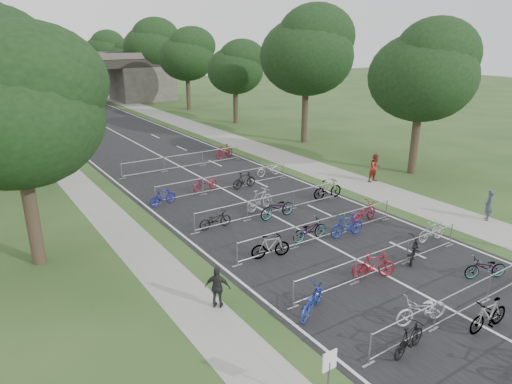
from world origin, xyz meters
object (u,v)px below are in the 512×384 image
Objects in this scene: overpass_bridge at (61,80)px; park_sign at (329,370)px; pedestrian_b at (375,168)px; pedestrian_c at (218,288)px; pedestrian_a at (489,205)px.

park_sign is (-6.80, -62.00, -2.27)m from overpass_bridge.
pedestrian_c is (-16.00, -7.25, -0.16)m from pedestrian_b.
park_sign is 1.16× the size of pedestrian_c.
pedestrian_c is at bearing 90.00° from park_sign.
overpass_bridge is 18.87× the size of pedestrian_a.
pedestrian_b is at bearing -131.74° from pedestrian_a.
park_sign is at bearing 131.26° from pedestrian_c.
pedestrian_c is at bearing -96.89° from overpass_bridge.
overpass_bridge is 56.73m from pedestrian_c.
pedestrian_c is (-6.80, -56.26, -2.75)m from overpass_bridge.
pedestrian_b is at bearing -114.35° from pedestrian_c.
park_sign reaches higher than pedestrian_c.
overpass_bridge is at bearing -121.50° from pedestrian_a.
park_sign is 20.62m from pedestrian_b.
pedestrian_b is at bearing 39.09° from park_sign.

